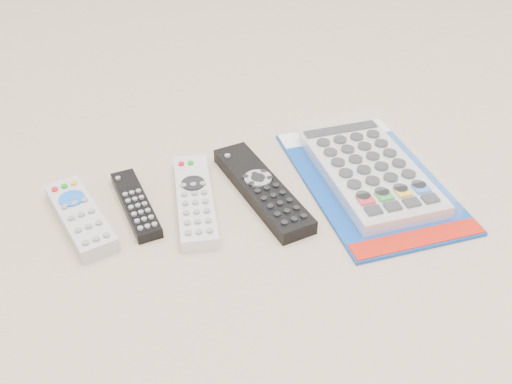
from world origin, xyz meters
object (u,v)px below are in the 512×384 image
object	(u,v)px
remote_slim_black	(136,204)
remote_silver_dvd	(195,199)
jumbo_remote_packaged	(370,170)
remote_small_grey	(80,217)
remote_large_black	(262,189)

from	to	relation	value
remote_slim_black	remote_silver_dvd	xyz separation A→B (m)	(0.08, -0.02, 0.00)
remote_silver_dvd	jumbo_remote_packaged	distance (m)	0.26
remote_small_grey	remote_silver_dvd	distance (m)	0.16
remote_large_black	jumbo_remote_packaged	size ratio (longest dim) A/B	0.69
remote_slim_black	remote_small_grey	bearing A→B (deg)	179.66
remote_small_grey	remote_silver_dvd	xyz separation A→B (m)	(0.16, -0.02, -0.00)
remote_slim_black	remote_large_black	distance (m)	0.18
remote_large_black	remote_small_grey	bearing A→B (deg)	166.92
remote_small_grey	remote_silver_dvd	size ratio (longest dim) A/B	0.84
remote_silver_dvd	remote_small_grey	bearing A→B (deg)	-174.80
remote_silver_dvd	remote_large_black	distance (m)	0.10
remote_small_grey	jumbo_remote_packaged	xyz separation A→B (m)	(0.42, -0.05, 0.01)
remote_large_black	jumbo_remote_packaged	distance (m)	0.17
remote_slim_black	remote_large_black	xyz separation A→B (m)	(0.18, -0.03, 0.00)
remote_large_black	remote_silver_dvd	bearing A→B (deg)	166.66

